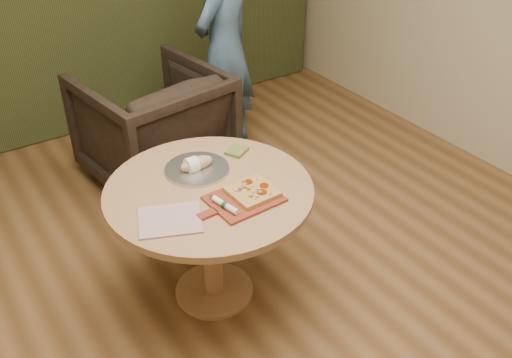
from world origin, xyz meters
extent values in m
cube|color=brown|center=(0.00, 0.00, -0.01)|extent=(5.00, 6.00, 0.02)
cylinder|color=tan|center=(-0.09, 0.46, 0.01)|extent=(0.46, 0.46, 0.03)
cylinder|color=tan|center=(-0.09, 0.46, 0.35)|extent=(0.11, 0.11, 0.68)
cylinder|color=tan|center=(-0.09, 0.46, 0.73)|extent=(1.10, 1.10, 0.04)
cube|color=maroon|center=(0.01, 0.26, 0.76)|extent=(0.36, 0.29, 0.01)
cube|color=maroon|center=(-0.21, 0.25, 0.76)|extent=(0.10, 0.05, 0.01)
cube|color=tan|center=(0.06, 0.27, 0.78)|extent=(0.23, 0.23, 0.02)
cylinder|color=maroon|center=(0.08, 0.34, 0.79)|extent=(0.05, 0.05, 0.00)
cylinder|color=maroon|center=(0.09, 0.22, 0.79)|extent=(0.05, 0.05, 0.00)
cylinder|color=maroon|center=(0.13, 0.27, 0.79)|extent=(0.05, 0.05, 0.00)
cube|color=#BF8E47|center=(0.05, 0.28, 0.79)|extent=(0.02, 0.02, 0.01)
cube|color=#BF8E47|center=(0.02, 0.22, 0.79)|extent=(0.02, 0.02, 0.01)
cube|color=#BF8E47|center=(0.07, 0.35, 0.79)|extent=(0.02, 0.02, 0.01)
cube|color=#BF8E47|center=(0.08, 0.22, 0.79)|extent=(0.03, 0.03, 0.01)
cube|color=#BF8E47|center=(0.05, 0.32, 0.79)|extent=(0.02, 0.02, 0.01)
cube|color=#BF8E47|center=(0.04, 0.31, 0.79)|extent=(0.03, 0.03, 0.01)
cube|color=#BF8E47|center=(0.01, 0.31, 0.79)|extent=(0.02, 0.02, 0.01)
cube|color=#3F7C22|center=(0.09, 0.29, 0.79)|extent=(0.01, 0.01, 0.00)
cube|color=#3F7C22|center=(0.04, 0.33, 0.79)|extent=(0.01, 0.01, 0.00)
cube|color=#3F7C22|center=(0.09, 0.35, 0.79)|extent=(0.01, 0.01, 0.00)
cube|color=#3F7C22|center=(0.04, 0.24, 0.79)|extent=(0.01, 0.01, 0.00)
cube|color=#3F7C22|center=(0.01, 0.30, 0.79)|extent=(0.01, 0.01, 0.00)
cube|color=#3F7C22|center=(0.05, 0.20, 0.79)|extent=(0.01, 0.01, 0.00)
cube|color=#3F7C22|center=(0.05, 0.21, 0.79)|extent=(0.01, 0.01, 0.00)
cube|color=#8D4B78|center=(0.04, 0.20, 0.79)|extent=(0.02, 0.03, 0.00)
cube|color=#8D4B78|center=(-0.01, 0.30, 0.79)|extent=(0.03, 0.02, 0.00)
cube|color=#8D4B78|center=(0.05, 0.24, 0.79)|extent=(0.03, 0.01, 0.00)
cube|color=#8D4B78|center=(0.08, 0.25, 0.79)|extent=(0.01, 0.03, 0.00)
cube|color=#8D4B78|center=(0.14, 0.33, 0.79)|extent=(0.02, 0.03, 0.00)
cube|color=#8D4B78|center=(0.12, 0.19, 0.79)|extent=(0.03, 0.02, 0.00)
cylinder|color=white|center=(-0.11, 0.24, 0.78)|extent=(0.06, 0.17, 0.03)
cylinder|color=#194C26|center=(-0.11, 0.24, 0.78)|extent=(0.04, 0.03, 0.03)
cube|color=silver|center=(-0.13, 0.33, 0.78)|extent=(0.02, 0.04, 0.00)
cube|color=silver|center=(-0.38, 0.31, 0.76)|extent=(0.37, 0.35, 0.01)
cylinder|color=silver|center=(-0.05, 0.64, 0.75)|extent=(0.35, 0.35, 0.01)
cylinder|color=silver|center=(-0.05, 0.64, 0.76)|extent=(0.36, 0.36, 0.02)
ellipsoid|color=tan|center=(-0.05, 0.64, 0.79)|extent=(0.19, 0.08, 0.07)
cylinder|color=white|center=(-0.08, 0.64, 0.79)|extent=(0.06, 0.09, 0.09)
cube|color=#525D2A|center=(0.23, 0.68, 0.76)|extent=(0.15, 0.14, 0.02)
imported|color=black|center=(0.19, 1.80, 0.48)|extent=(1.04, 0.99, 0.96)
imported|color=#3C5A7B|center=(0.89, 1.91, 0.86)|extent=(0.74, 0.64, 1.72)
camera|label=1|loc=(-1.25, -1.73, 2.43)|focal=40.00mm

